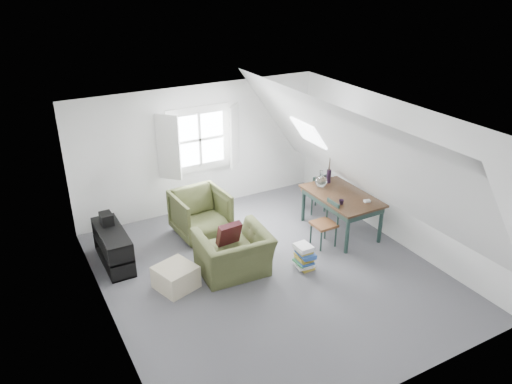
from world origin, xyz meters
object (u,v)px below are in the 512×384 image
ottoman (176,277)px  magazine_stack (304,257)px  media_shelf (114,249)px  armchair_near (234,272)px  armchair_far (202,234)px  dining_chair_far (315,192)px  dining_table (342,200)px  dining_chair_near (325,223)px

ottoman → magazine_stack: 2.09m
ottoman → magazine_stack: (2.02, -0.50, 0.03)m
ottoman → media_shelf: media_shelf is taller
armchair_near → ottoman: (-0.96, 0.07, 0.18)m
magazine_stack → armchair_near: bearing=158.1°
media_shelf → magazine_stack: 3.13m
armchair_far → dining_chair_far: bearing=-9.0°
armchair_near → armchair_far: armchair_far is taller
armchair_near → dining_table: (2.33, 0.27, 0.65)m
ottoman → magazine_stack: size_ratio=1.32×
dining_table → dining_chair_near: size_ratio=1.82×
armchair_far → ottoman: size_ratio=1.70×
armchair_far → dining_chair_far: (2.36, -0.23, 0.43)m
media_shelf → magazine_stack: (2.68, -1.61, -0.07)m
dining_chair_far → dining_table: bearing=89.9°
armchair_far → magazine_stack: 2.12m
armchair_far → dining_chair_far: size_ratio=1.14×
ottoman → armchair_far: bearing=53.4°
dining_table → media_shelf: size_ratio=1.25×
dining_chair_far → magazine_stack: (-1.32, -1.60, -0.22)m
dining_chair_near → magazine_stack: dining_chair_near is taller
armchair_near → dining_chair_far: dining_chair_far is taller
magazine_stack → dining_table: bearing=29.1°
dining_chair_far → armchair_far: bearing=-1.8°
dining_chair_far → media_shelf: bearing=3.7°
dining_chair_near → media_shelf: size_ratio=0.68×
armchair_near → ottoman: size_ratio=2.01×
dining_chair_near → magazine_stack: 0.88m
ottoman → dining_chair_near: (2.76, -0.06, 0.24)m
dining_table → dining_chair_near: 0.63m
dining_chair_near → magazine_stack: size_ratio=1.96×
dining_table → magazine_stack: bearing=-153.2°
dining_chair_far → magazine_stack: dining_chair_far is taller
armchair_near → dining_table: size_ratio=0.74×
ottoman → dining_chair_near: dining_chair_near is taller
dining_chair_near → magazine_stack: (-0.73, -0.45, -0.22)m
magazine_stack → dining_chair_far: bearing=50.4°
ottoman → media_shelf: (-0.65, 1.11, 0.09)m
armchair_far → dining_chair_near: dining_chair_near is taller
armchair_far → media_shelf: media_shelf is taller
dining_table → magazine_stack: dining_table is taller
armchair_near → armchair_far: bearing=-87.9°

